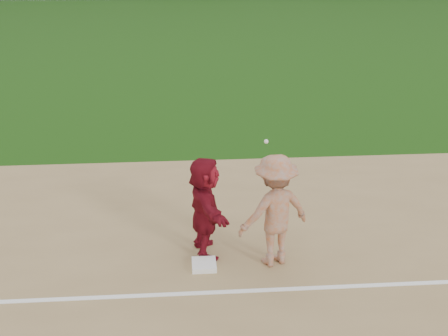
{
  "coord_description": "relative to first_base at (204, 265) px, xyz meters",
  "views": [
    {
      "loc": [
        -0.75,
        -8.6,
        5.69
      ],
      "look_at": [
        0.0,
        1.5,
        1.3
      ],
      "focal_mm": 45.0,
      "sensor_mm": 36.0,
      "label": 1
    }
  ],
  "objects": [
    {
      "name": "first_base_play",
      "position": [
        1.27,
        0.1,
        1.0
      ],
      "size": [
        1.54,
        1.2,
        2.41
      ],
      "color": "gray",
      "rests_on": "infield_dirt"
    },
    {
      "name": "base_runner",
      "position": [
        0.05,
        0.5,
        0.92
      ],
      "size": [
        0.79,
        1.85,
        1.93
      ],
      "primitive_type": "imported",
      "rotation": [
        0.0,
        0.0,
        1.7
      ],
      "color": "maroon",
      "rests_on": "infield_dirt"
    },
    {
      "name": "ground",
      "position": [
        0.47,
        0.02,
        -0.07
      ],
      "size": [
        160.0,
        160.0,
        0.0
      ],
      "primitive_type": "plane",
      "color": "#18410C",
      "rests_on": "ground"
    },
    {
      "name": "foul_line",
      "position": [
        0.47,
        -0.78,
        -0.04
      ],
      "size": [
        60.0,
        0.1,
        0.01
      ],
      "primitive_type": "cube",
      "color": "white",
      "rests_on": "infield_dirt"
    },
    {
      "name": "first_base",
      "position": [
        0.0,
        0.0,
        0.0
      ],
      "size": [
        0.44,
        0.44,
        0.1
      ],
      "primitive_type": "cube",
      "rotation": [
        0.0,
        0.0,
        0.0
      ],
      "color": "white",
      "rests_on": "infield_dirt"
    }
  ]
}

